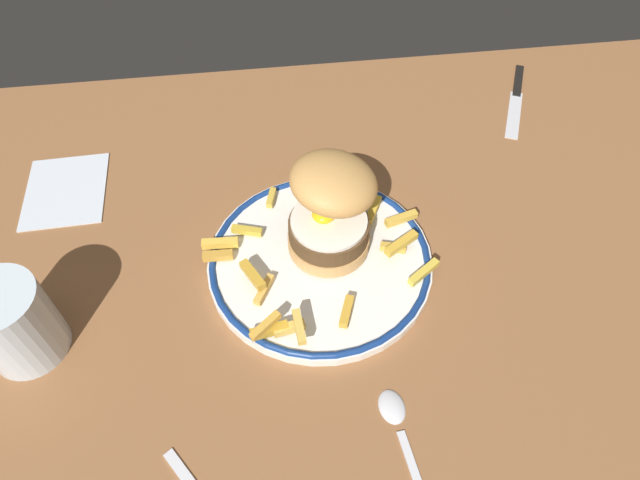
% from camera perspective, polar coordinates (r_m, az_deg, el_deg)
% --- Properties ---
extents(ground_plane, '(1.38, 0.88, 0.04)m').
position_cam_1_polar(ground_plane, '(0.65, 3.61, -6.09)').
color(ground_plane, brown).
extents(dinner_plate, '(0.26, 0.26, 0.02)m').
position_cam_1_polar(dinner_plate, '(0.64, -0.00, -2.09)').
color(dinner_plate, white).
rests_on(dinner_plate, ground_plane).
extents(burger, '(0.11, 0.12, 0.12)m').
position_cam_1_polar(burger, '(0.61, 1.16, 3.38)').
color(burger, tan).
rests_on(burger, dinner_plate).
extents(fries_pile, '(0.27, 0.24, 0.03)m').
position_cam_1_polar(fries_pile, '(0.62, -0.84, -1.99)').
color(fries_pile, yellow).
rests_on(fries_pile, dinner_plate).
extents(water_glass, '(0.08, 0.08, 0.09)m').
position_cam_1_polar(water_glass, '(0.63, -28.92, -7.84)').
color(water_glass, silver).
rests_on(water_glass, ground_plane).
extents(knife, '(0.09, 0.17, 0.01)m').
position_cam_1_polar(knife, '(0.92, 19.68, 14.07)').
color(knife, black).
rests_on(knife, ground_plane).
extents(spoon, '(0.03, 0.13, 0.01)m').
position_cam_1_polar(spoon, '(0.56, 7.99, -17.97)').
color(spoon, silver).
rests_on(spoon, ground_plane).
extents(napkin, '(0.11, 0.13, 0.00)m').
position_cam_1_polar(napkin, '(0.79, -24.83, 4.72)').
color(napkin, silver).
rests_on(napkin, ground_plane).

